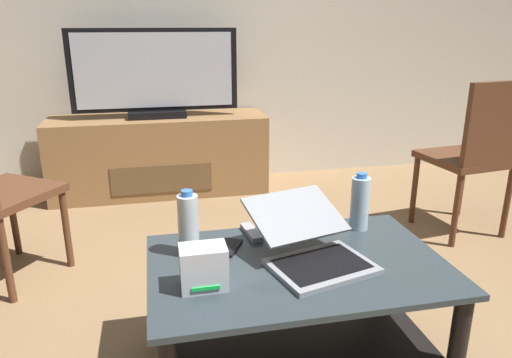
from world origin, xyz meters
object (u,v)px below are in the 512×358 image
media_cabinet (160,155)px  cell_phone (228,247)px  television (155,76)px  tv_remote (251,232)px  laptop (311,244)px  coffee_table (297,298)px  water_bottle_near (188,225)px  water_bottle_far (360,203)px  router_box (204,267)px  dining_chair (476,151)px

media_cabinet → cell_phone: 2.02m
television → tv_remote: bearing=-80.4°
laptop → cell_phone: laptop is taller
coffee_table → media_cabinet: size_ratio=0.65×
water_bottle_near → coffee_table: bearing=-21.1°
water_bottle_far → tv_remote: (-0.44, 0.03, -0.10)m
water_bottle_near → television: bearing=91.9°
router_box → water_bottle_far: size_ratio=0.62×
dining_chair → router_box: bearing=-148.9°
router_box → laptop: bearing=14.7°
media_cabinet → water_bottle_near: water_bottle_near is taller
dining_chair → water_bottle_near: 1.92m
dining_chair → laptop: bearing=-144.9°
cell_phone → dining_chair: bearing=53.4°
laptop → water_bottle_far: bearing=38.2°
water_bottle_far → media_cabinet: bearing=111.4°
dining_chair → water_bottle_far: (-1.05, -0.72, 0.03)m
router_box → water_bottle_near: (-0.03, 0.24, 0.05)m
media_cabinet → router_box: router_box is taller
laptop → dining_chair: bearing=35.1°
television → laptop: size_ratio=2.41×
water_bottle_near → cell_phone: size_ratio=1.76×
water_bottle_near → tv_remote: size_ratio=1.54×
media_cabinet → water_bottle_near: 2.04m
router_box → tv_remote: 0.43m
cell_phone → media_cabinet: bearing=123.2°
coffee_table → water_bottle_near: 0.47m
dining_chair → cell_phone: size_ratio=6.82×
television → water_bottle_far: television is taller
laptop → coffee_table: bearing=-172.6°
television → water_bottle_near: 2.02m
router_box → tv_remote: (0.23, 0.35, -0.06)m
dining_chair → cell_phone: (-1.60, -0.79, -0.08)m
water_bottle_far → router_box: bearing=-154.2°
television → tv_remote: 1.95m
water_bottle_near → dining_chair: bearing=24.6°
television → cell_phone: television is taller
media_cabinet → router_box: 2.27m
media_cabinet → television: television is taller
media_cabinet → router_box: (0.09, -2.26, 0.23)m
water_bottle_near → tv_remote: bearing=24.8°
water_bottle_far → water_bottle_near: bearing=-173.0°
coffee_table → dining_chair: (1.38, 0.94, 0.23)m
media_cabinet → laptop: size_ratio=3.23×
water_bottle_far → laptop: bearing=-141.8°
water_bottle_far → coffee_table: bearing=-145.3°
cell_phone → water_bottle_far: bearing=34.6°
coffee_table → tv_remote: bearing=113.6°
media_cabinet → tv_remote: size_ratio=9.99×
dining_chair → laptop: dining_chair is taller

